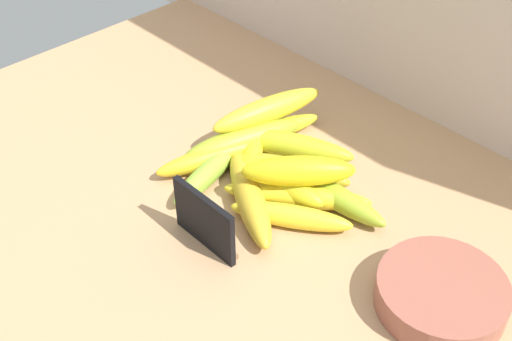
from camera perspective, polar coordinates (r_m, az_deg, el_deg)
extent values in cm
cube|color=tan|center=(93.97, -3.11, -3.20)|extent=(110.00, 76.00, 3.00)
cube|color=black|center=(83.85, -4.57, -4.42)|extent=(11.00, 0.80, 8.40)
cube|color=brown|center=(86.95, -4.03, -6.01)|extent=(9.90, 1.20, 0.60)
cylinder|color=#985444|center=(81.48, 15.94, -10.41)|extent=(15.67, 15.67, 3.79)
ellipsoid|color=yellow|center=(95.99, -0.40, 0.45)|extent=(15.05, 15.66, 3.26)
ellipsoid|color=yellow|center=(97.92, -3.16, 1.38)|extent=(9.65, 20.43, 3.46)
ellipsoid|color=yellow|center=(88.04, 3.09, -4.03)|extent=(15.96, 11.81, 3.24)
ellipsoid|color=gold|center=(99.10, 3.26, 2.10)|extent=(19.23, 12.66, 3.96)
ellipsoid|color=gold|center=(95.02, 3.11, 0.04)|extent=(17.51, 11.05, 3.60)
ellipsoid|color=yellow|center=(90.99, 3.63, -2.22)|extent=(18.70, 15.30, 3.41)
ellipsoid|color=gold|center=(90.09, -0.56, -2.40)|extent=(19.02, 13.61, 3.97)
ellipsoid|color=#99B32A|center=(91.69, 6.43, -1.99)|extent=(19.19, 4.52, 3.53)
ellipsoid|color=#98AB29|center=(99.83, -1.13, 2.65)|extent=(9.78, 20.22, 4.39)
ellipsoid|color=gold|center=(102.38, 0.85, 3.32)|extent=(8.44, 19.34, 3.21)
ellipsoid|color=gold|center=(92.38, 1.94, -0.99)|extent=(16.07, 6.33, 4.36)
ellipsoid|color=#8EBA37|center=(94.74, -4.32, -0.31)|extent=(6.84, 15.60, 3.24)
ellipsoid|color=yellow|center=(89.10, 3.75, -0.04)|extent=(13.78, 14.46, 4.26)
ellipsoid|color=yellow|center=(101.33, 1.03, 5.35)|extent=(7.73, 19.98, 3.91)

